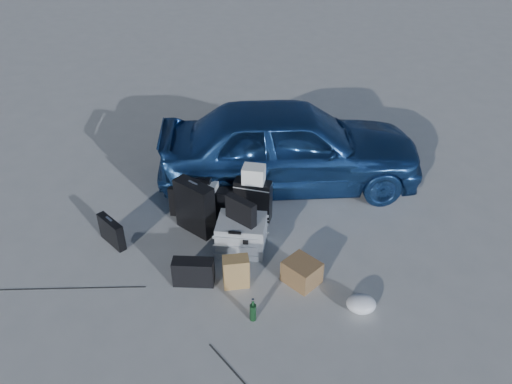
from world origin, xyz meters
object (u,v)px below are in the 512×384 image
Objects in this scene: car at (290,145)px; briefcase at (112,232)px; suitcase_right at (253,200)px; pelican_case at (242,235)px; suitcase_left at (195,207)px; green_bottle at (253,310)px; duffel_bag at (204,198)px; cardboard_box at (302,272)px.

briefcase is (-1.66, -1.86, -0.42)m from car.
pelican_case is at bearing -87.35° from suitcase_right.
green_bottle is (1.06, -1.17, -0.20)m from suitcase_left.
car is 2.57m from green_bottle.
car is 13.42× the size of green_bottle.
suitcase_left is at bearing -89.93° from duffel_bag.
briefcase is 0.99m from suitcase_left.
suitcase_left is 0.41m from duffel_bag.
pelican_case is at bearing -46.74° from duffel_bag.
green_bottle is at bearing -61.51° from duffel_bag.
suitcase_left is 1.59m from green_bottle.
suitcase_left is 1.51m from cardboard_box.
suitcase_right is at bearing -4.43° from duffel_bag.
briefcase is 1.65× the size of green_bottle.
suitcase_left is at bearing 132.14° from green_bottle.
suitcase_left reaches higher than pelican_case.
briefcase is at bearing 118.28° from car.
duffel_bag is (-0.87, -0.96, -0.39)m from car.
green_bottle is at bearing -117.76° from cardboard_box.
suitcase_right is (-0.23, -0.94, -0.32)m from car.
car reaches higher than green_bottle.
suitcase_left reaches higher than suitcase_right.
duffel_bag is (-0.64, -0.03, -0.07)m from suitcase_right.
car is 6.40× the size of suitcase_right.
car is 5.28× the size of suitcase_left.
suitcase_left is at bearing 60.72° from briefcase.
suitcase_right reaches higher than cardboard_box.
cardboard_box is (1.45, -0.91, -0.07)m from duffel_bag.
pelican_case reaches higher than green_bottle.
pelican_case is 1.26× the size of briefcase.
suitcase_left reaches higher than duffel_bag.
green_bottle is (1.89, -0.66, -0.04)m from briefcase.
pelican_case is 0.67× the size of duffel_bag.
duffel_bag is at bearing 125.41° from green_bottle.
cardboard_box is (1.40, -0.52, -0.20)m from suitcase_left.
car is 1.35m from duffel_bag.
green_bottle is (0.47, -1.58, -0.14)m from suitcase_right.
briefcase is (-1.46, -0.33, -0.03)m from pelican_case.
car is 4.30× the size of duffel_bag.
cardboard_box is 1.33× the size of green_bottle.
pelican_case is 1.56× the size of cardboard_box.
pelican_case reaches higher than cardboard_box.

